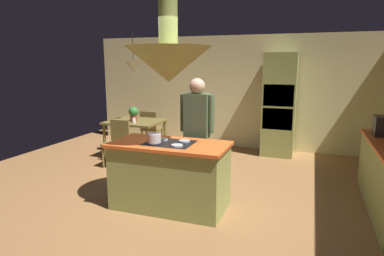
{
  "coord_description": "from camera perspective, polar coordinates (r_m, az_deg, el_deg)",
  "views": [
    {
      "loc": [
        1.74,
        -4.14,
        1.95
      ],
      "look_at": [
        0.1,
        0.4,
        1.0
      ],
      "focal_mm": 31.26,
      "sensor_mm": 36.0,
      "label": 1
    }
  ],
  "objects": [
    {
      "name": "cooking_pot_on_cooktop",
      "position": [
        4.36,
        -6.48,
        -1.74
      ],
      "size": [
        0.18,
        0.18,
        0.12
      ],
      "primitive_type": "cylinder",
      "color": "#B2B2B7",
      "rests_on": "kitchen_island"
    },
    {
      "name": "wall_back",
      "position": [
        7.82,
        6.94,
        6.08
      ],
      "size": [
        6.8,
        0.1,
        2.55
      ],
      "primitive_type": "cube",
      "color": "beige",
      "rests_on": "ground"
    },
    {
      "name": "oven_tower",
      "position": [
        7.26,
        14.68,
        3.82
      ],
      "size": [
        0.66,
        0.62,
        2.15
      ],
      "color": "#8C934C",
      "rests_on": "ground"
    },
    {
      "name": "kitchen_island",
      "position": [
        4.56,
        -3.78,
        -8.02
      ],
      "size": [
        1.56,
        0.79,
        0.92
      ],
      "color": "#8C934C",
      "rests_on": "ground"
    },
    {
      "name": "chair_by_back_wall",
      "position": [
        7.7,
        -7.09,
        0.2
      ],
      "size": [
        0.4,
        0.4,
        0.87
      ],
      "rotation": [
        0.0,
        0.0,
        3.14
      ],
      "color": "brown",
      "rests_on": "ground"
    },
    {
      "name": "potted_plant_on_table",
      "position": [
        6.97,
        -9.95,
        2.52
      ],
      "size": [
        0.2,
        0.2,
        0.3
      ],
      "color": "#99382D",
      "rests_on": "dining_table"
    },
    {
      "name": "dining_table",
      "position": [
        7.07,
        -9.66,
        0.47
      ],
      "size": [
        1.09,
        0.94,
        0.76
      ],
      "color": "brown",
      "rests_on": "ground"
    },
    {
      "name": "cup_on_table",
      "position": [
        6.79,
        -9.9,
        1.25
      ],
      "size": [
        0.07,
        0.07,
        0.09
      ],
      "primitive_type": "cylinder",
      "color": "white",
      "rests_on": "dining_table"
    },
    {
      "name": "range_hood",
      "position": [
        4.31,
        -4.04,
        11.18
      ],
      "size": [
        1.1,
        1.1,
        1.0
      ],
      "color": "#8C934C"
    },
    {
      "name": "ground",
      "position": [
        4.89,
        -2.75,
        -12.36
      ],
      "size": [
        8.16,
        8.16,
        0.0
      ],
      "primitive_type": "plane",
      "color": "olive"
    },
    {
      "name": "chair_facing_island",
      "position": [
        6.52,
        -12.59,
        -1.97
      ],
      "size": [
        0.4,
        0.4,
        0.87
      ],
      "color": "brown",
      "rests_on": "ground"
    },
    {
      "name": "pendant_light_over_table",
      "position": [
        6.95,
        -9.98,
        10.23
      ],
      "size": [
        0.32,
        0.32,
        0.82
      ],
      "color": "beige"
    },
    {
      "name": "person_at_island",
      "position": [
        4.96,
        0.87,
        0.04
      ],
      "size": [
        0.53,
        0.23,
        1.73
      ],
      "color": "tan",
      "rests_on": "ground"
    }
  ]
}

